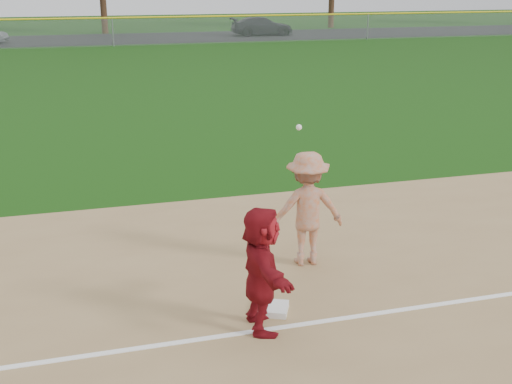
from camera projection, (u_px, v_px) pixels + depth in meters
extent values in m
plane|color=#143F0C|center=(282.00, 301.00, 9.96)|extent=(160.00, 160.00, 0.00)
cube|color=white|center=(299.00, 325.00, 9.23)|extent=(60.00, 0.10, 0.01)
cube|color=black|center=(109.00, 39.00, 51.97)|extent=(120.00, 10.00, 0.01)
cube|color=white|center=(273.00, 309.00, 9.59)|extent=(0.57, 0.57, 0.10)
imported|color=maroon|center=(261.00, 269.00, 8.88)|extent=(0.66, 1.73, 1.83)
imported|color=black|center=(262.00, 26.00, 54.80)|extent=(5.38, 2.31, 1.55)
imported|color=#97979A|center=(307.00, 209.00, 10.95)|extent=(1.36, 0.87, 2.00)
sphere|color=white|center=(299.00, 127.00, 9.87)|extent=(0.09, 0.09, 0.09)
plane|color=#999EA0|center=(113.00, 32.00, 46.17)|extent=(110.00, 0.00, 110.00)
cylinder|color=yellow|center=(112.00, 18.00, 45.85)|extent=(110.00, 0.12, 0.12)
cylinder|color=gray|center=(113.00, 32.00, 46.17)|extent=(0.08, 0.08, 2.00)
cylinder|color=gray|center=(368.00, 27.00, 51.26)|extent=(0.08, 0.08, 2.00)
cylinder|color=#372214|center=(104.00, 10.00, 56.34)|extent=(0.56, 0.56, 4.10)
cylinder|color=#392314|center=(331.00, 9.00, 63.19)|extent=(0.56, 0.56, 3.64)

